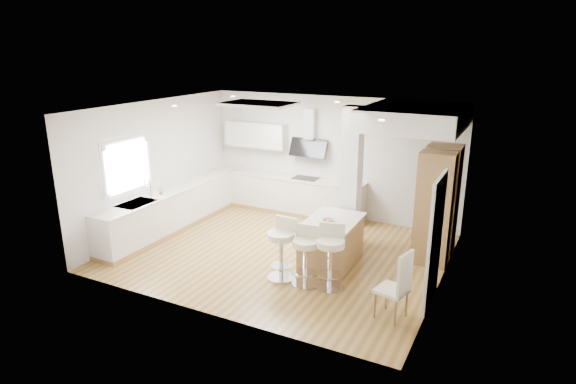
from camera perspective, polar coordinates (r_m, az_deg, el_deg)
The scene contains 18 objects.
ground at distance 9.49m, azimuth -0.81°, elevation -7.12°, with size 6.00×6.00×0.00m, color #A1773B.
ceiling at distance 9.49m, azimuth -0.81°, elevation -7.12°, with size 6.00×5.00×0.02m, color white.
wall_back at distance 11.21m, azimuth 5.13°, elevation 4.15°, with size 6.00×0.04×2.80m, color beige.
wall_left at distance 10.70m, azimuth -15.24°, elevation 2.99°, with size 0.04×5.00×2.80m, color beige.
wall_right at distance 8.12m, azimuth 18.24°, elevation -1.65°, with size 0.04×5.00×2.80m, color beige.
skylight at distance 9.64m, azimuth -3.43°, elevation 10.36°, with size 4.10×2.10×0.06m.
window_left at distance 9.97m, azimuth -18.60°, elevation 3.45°, with size 0.06×1.28×1.07m.
doorway_right at distance 7.70m, azimuth 17.04°, elevation -5.73°, with size 0.05×1.00×2.10m.
counter_left at distance 10.93m, azimuth -12.88°, elevation -1.69°, with size 0.63×4.50×1.35m.
counter_back at distance 11.51m, azimuth 0.29°, elevation 0.93°, with size 3.62×0.63×2.50m.
pillar at distance 9.45m, azimuth 7.50°, elevation 1.64°, with size 0.35×0.35×2.80m.
soffit at distance 9.36m, azimuth 14.86°, elevation 8.59°, with size 1.78×2.20×0.40m.
oven_column at distance 9.43m, azimuth 17.34°, elevation -1.26°, with size 0.63×1.21×2.10m.
peninsula at distance 8.93m, azimuth 5.16°, elevation -5.84°, with size 0.94×1.39×0.90m.
bar_stool_a at distance 8.25m, azimuth -0.76°, elevation -6.36°, with size 0.52×0.52×1.08m.
bar_stool_b at distance 8.06m, azimuth 2.13°, elevation -7.19°, with size 0.51×0.51×1.02m.
bar_stool_c at distance 7.96m, azimuth 5.06°, elevation -7.27°, with size 0.60×0.60×1.09m.
dining_chair at distance 7.24m, azimuth 12.94°, elevation -10.56°, with size 0.51×0.51×1.09m.
Camera 1 is at (4.05, -7.66, 3.87)m, focal length 30.00 mm.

